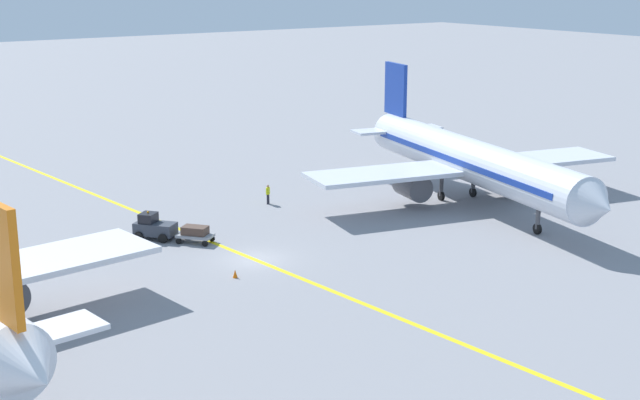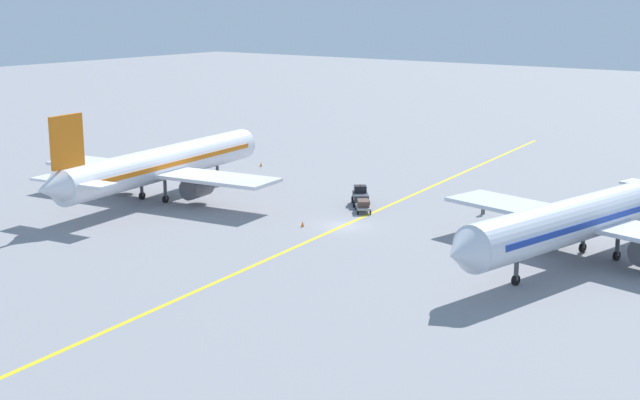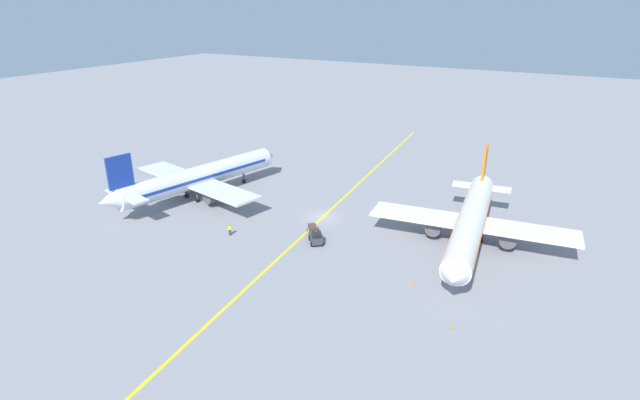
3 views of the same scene
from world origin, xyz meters
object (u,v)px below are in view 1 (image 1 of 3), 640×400
(baggage_tug_dark, at_px, (154,227))
(ground_crew_worker, at_px, (268,194))
(airplane_at_gate, at_px, (468,160))
(traffic_cone_by_wingtip, at_px, (235,274))
(baggage_cart_trailing, at_px, (195,233))

(baggage_tug_dark, height_order, ground_crew_worker, baggage_tug_dark)
(baggage_tug_dark, bearing_deg, airplane_at_gate, 168.12)
(ground_crew_worker, bearing_deg, traffic_cone_by_wingtip, 51.83)
(baggage_cart_trailing, bearing_deg, ground_crew_worker, -147.89)
(baggage_cart_trailing, bearing_deg, airplane_at_gate, 173.04)
(ground_crew_worker, xyz_separation_m, traffic_cone_by_wingtip, (11.56, 14.70, -0.63))
(baggage_cart_trailing, bearing_deg, baggage_tug_dark, -51.57)
(baggage_tug_dark, distance_m, ground_crew_worker, 12.80)
(traffic_cone_by_wingtip, bearing_deg, baggage_cart_trailing, -99.44)
(baggage_tug_dark, xyz_separation_m, baggage_cart_trailing, (-2.05, 2.58, -0.14))
(airplane_at_gate, distance_m, ground_crew_worker, 17.22)
(airplane_at_gate, xyz_separation_m, baggage_cart_trailing, (24.36, -2.97, -2.95))
(baggage_cart_trailing, distance_m, traffic_cone_by_wingtip, 8.44)
(baggage_tug_dark, relative_size, ground_crew_worker, 1.95)
(airplane_at_gate, height_order, ground_crew_worker, airplane_at_gate)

